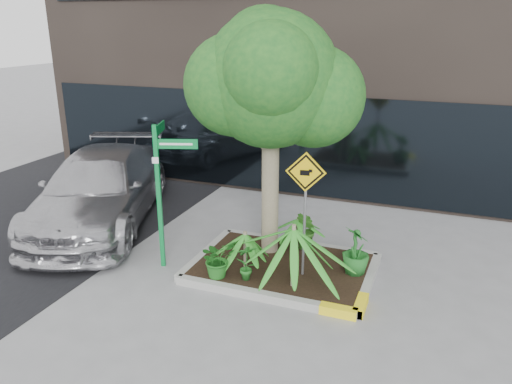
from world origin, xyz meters
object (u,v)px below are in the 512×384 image
(street_sign_post, at_px, (162,181))
(cattle_sign, at_px, (305,193))
(tree, at_px, (271,80))
(parked_car, at_px, (100,189))

(street_sign_post, height_order, cattle_sign, street_sign_post)
(tree, bearing_deg, parked_car, 175.87)
(cattle_sign, bearing_deg, street_sign_post, 178.80)
(parked_car, height_order, street_sign_post, street_sign_post)
(tree, relative_size, street_sign_post, 1.73)
(parked_car, xyz_separation_m, street_sign_post, (2.50, -1.35, 0.88))
(cattle_sign, bearing_deg, tree, 132.48)
(parked_car, distance_m, street_sign_post, 2.98)
(parked_car, relative_size, cattle_sign, 2.47)
(cattle_sign, bearing_deg, parked_car, 160.62)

